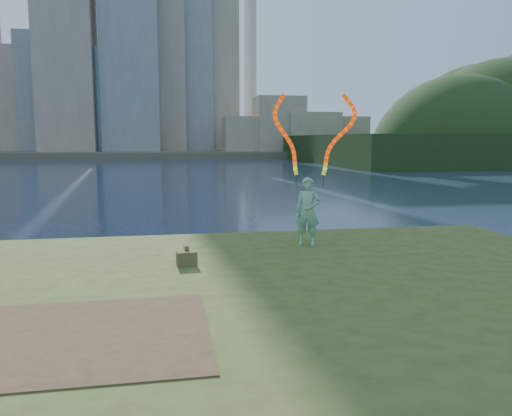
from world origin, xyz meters
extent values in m
plane|color=#19263F|center=(0.00, 0.00, 0.00)|extent=(320.00, 320.00, 0.00)
cube|color=#3A4A1A|center=(0.00, -2.50, 0.15)|extent=(20.00, 18.00, 0.30)
cube|color=#3A4A1A|center=(0.00, -2.20, 0.40)|extent=(17.00, 15.00, 0.30)
cube|color=#3A4A1A|center=(0.00, -2.00, 0.65)|extent=(14.00, 12.00, 0.30)
cube|color=#47331E|center=(-2.20, -3.20, 0.81)|extent=(3.20, 3.00, 0.02)
cube|color=#4C4737|center=(0.00, 95.00, 0.60)|extent=(320.00, 40.00, 1.20)
cylinder|color=silver|center=(18.00, 102.00, 30.20)|extent=(2.80, 2.80, 58.00)
imported|color=#12713A|center=(2.37, 1.99, 1.66)|extent=(0.74, 0.63, 1.73)
cylinder|color=black|center=(2.12, 2.23, 2.44)|extent=(0.02, 0.02, 0.30)
cylinder|color=black|center=(2.75, 1.95, 2.44)|extent=(0.02, 0.02, 0.30)
cube|color=#4D4927|center=(-0.75, 0.45, 0.95)|extent=(0.45, 0.32, 0.31)
cylinder|color=#4D4927|center=(-0.75, 0.65, 1.16)|extent=(0.12, 0.29, 0.10)
camera|label=1|loc=(-1.16, -10.04, 3.49)|focal=35.00mm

